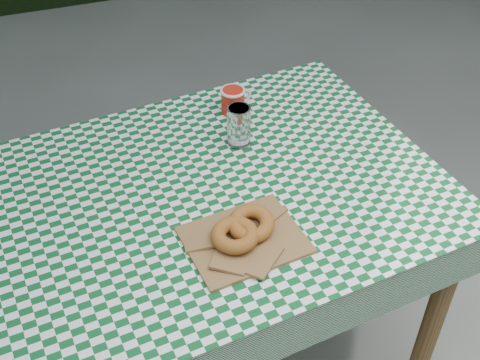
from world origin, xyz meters
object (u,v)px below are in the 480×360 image
at_px(drinking_glass, 239,126).
at_px(table, 197,289).
at_px(coffee_mug, 233,101).
at_px(paper_bag, 244,239).

bearing_deg(drinking_glass, table, -138.94).
height_order(coffee_mug, drinking_glass, drinking_glass).
xyz_separation_m(table, paper_bag, (0.08, -0.20, 0.39)).
bearing_deg(coffee_mug, drinking_glass, -120.59).
xyz_separation_m(coffee_mug, drinking_glass, (-0.04, -0.15, 0.02)).
xyz_separation_m(table, coffee_mug, (0.23, 0.33, 0.42)).
distance_m(table, paper_bag, 0.44).
bearing_deg(table, coffee_mug, 48.40).
height_order(table, drinking_glass, drinking_glass).
bearing_deg(paper_bag, table, 111.33).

